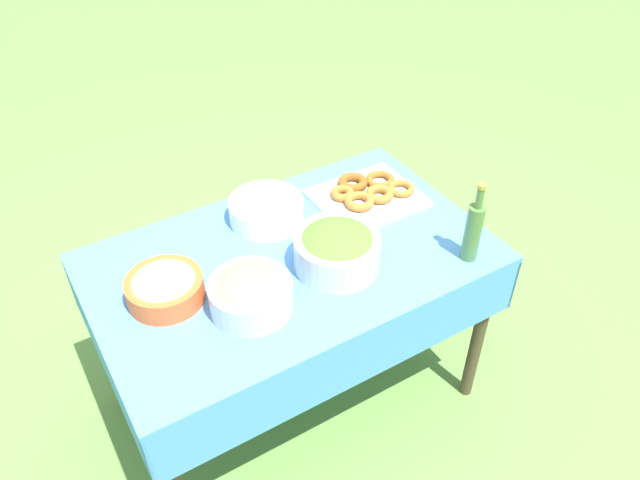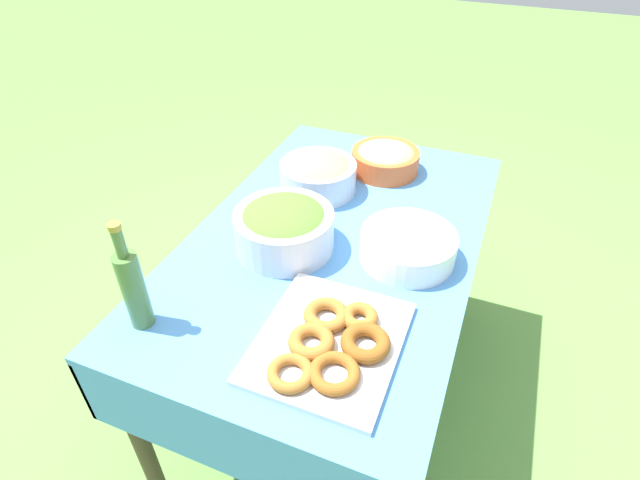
% 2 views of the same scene
% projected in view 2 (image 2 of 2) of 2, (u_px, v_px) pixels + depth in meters
% --- Properties ---
extents(ground_plane, '(14.00, 14.00, 0.00)m').
position_uv_depth(ground_plane, '(332.00, 388.00, 2.00)').
color(ground_plane, '#609342').
extents(picnic_table, '(1.36, 0.84, 0.77)m').
position_uv_depth(picnic_table, '(335.00, 261.00, 1.60)').
color(picnic_table, '#4C8CD1').
rests_on(picnic_table, ground_plane).
extents(salad_bowl, '(0.29, 0.29, 0.14)m').
position_uv_depth(salad_bowl, '(284.00, 227.00, 1.44)').
color(salad_bowl, silver).
rests_on(salad_bowl, picnic_table).
extents(pasta_bowl, '(0.25, 0.25, 0.10)m').
position_uv_depth(pasta_bowl, '(385.00, 158.00, 1.81)').
color(pasta_bowl, '#E05B28').
rests_on(pasta_bowl, picnic_table).
extents(donut_platter, '(0.39, 0.33, 0.05)m').
position_uv_depth(donut_platter, '(331.00, 342.00, 1.17)').
color(donut_platter, silver).
rests_on(donut_platter, picnic_table).
extents(plate_stack, '(0.27, 0.27, 0.08)m').
position_uv_depth(plate_stack, '(408.00, 246.00, 1.42)').
color(plate_stack, white).
rests_on(plate_stack, picnic_table).
extents(olive_oil_bottle, '(0.06, 0.06, 0.30)m').
position_uv_depth(olive_oil_bottle, '(133.00, 287.00, 1.17)').
color(olive_oil_bottle, '#4C7238').
rests_on(olive_oil_bottle, picnic_table).
extents(bread_bowl, '(0.26, 0.26, 0.12)m').
position_uv_depth(bread_bowl, '(318.00, 174.00, 1.70)').
color(bread_bowl, silver).
rests_on(bread_bowl, picnic_table).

